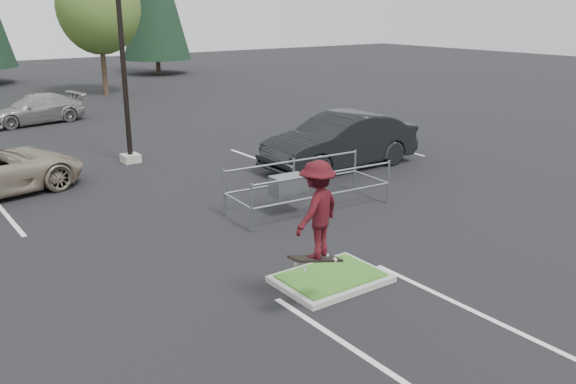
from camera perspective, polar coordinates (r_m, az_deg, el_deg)
ground at (r=12.74m, az=4.03°, el=-8.37°), size 120.00×120.00×0.00m
grass_median at (r=12.70m, az=4.03°, el=-8.05°), size 2.20×1.60×0.16m
stall_lines at (r=16.92m, az=-12.77°, el=-2.21°), size 22.62×17.60×0.01m
light_pole at (r=22.27m, az=-15.37°, el=14.15°), size 0.70×0.60×10.12m
decid_c at (r=40.89m, az=-17.31°, el=16.02°), size 5.12×5.12×8.38m
cart_corral at (r=16.58m, az=0.49°, el=0.73°), size 4.59×1.92×1.27m
skateboarder at (r=10.53m, az=2.70°, el=-1.73°), size 1.28×1.00×1.96m
car_r_charc at (r=21.33m, az=4.90°, el=4.77°), size 5.76×2.03×1.89m
car_r_black at (r=23.76m, az=5.61°, el=5.57°), size 4.64×2.23×1.53m
car_far_silver at (r=31.97m, az=-22.58°, el=7.16°), size 4.98×2.67×1.37m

